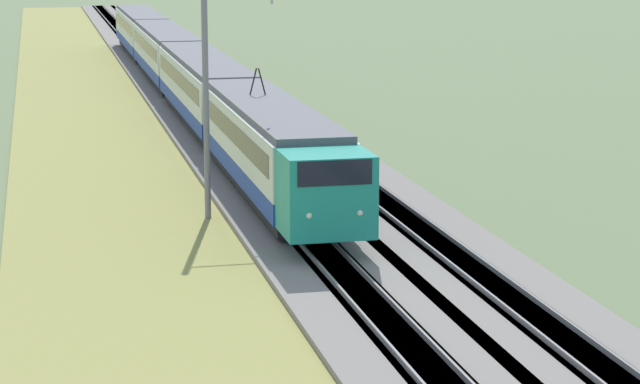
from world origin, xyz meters
The scene contains 7 objects.
ballast_main centered at (50.00, 0.00, 0.15)m, with size 240.00×4.40×0.30m.
ballast_adjacent centered at (50.00, -3.90, 0.15)m, with size 240.00×4.40×0.30m.
track_main centered at (50.00, 0.00, 0.16)m, with size 240.00×1.57×0.45m.
track_adjacent centered at (50.00, -3.90, 0.16)m, with size 240.00×1.57×0.45m.
grass_verge centered at (50.00, 5.50, 0.06)m, with size 240.00×8.88×0.12m.
passenger_train centered at (70.04, 0.00, 2.29)m, with size 77.89×2.89×4.91m.
catenary_mast_mid centered at (38.76, 2.73, 4.63)m, with size 0.22×2.56×8.98m.
Camera 1 is at (-4.79, 8.58, 10.22)m, focal length 70.00 mm.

